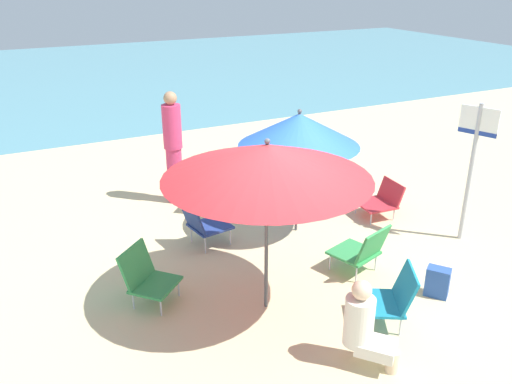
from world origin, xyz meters
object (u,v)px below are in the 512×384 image
at_px(umbrella_blue, 299,130).
at_px(beach_chair_f, 217,191).
at_px(beach_chair_a, 393,296).
at_px(beach_bag, 437,282).
at_px(beach_chair_b, 203,224).
at_px(beach_chair_e, 146,275).
at_px(beach_chair_c, 381,199).
at_px(beach_chair_d, 362,249).
at_px(person_a, 365,325).
at_px(warning_sign, 474,153).
at_px(umbrella_red, 267,162).
at_px(person_c, 173,147).
at_px(person_b, 322,172).

bearing_deg(umbrella_blue, beach_chair_f, 125.52).
bearing_deg(beach_chair_a, beach_bag, -138.09).
height_order(beach_chair_b, beach_chair_e, beach_chair_e).
distance_m(beach_chair_c, beach_chair_d, 1.78).
bearing_deg(person_a, beach_bag, 70.30).
height_order(beach_chair_f, warning_sign, warning_sign).
bearing_deg(umbrella_blue, beach_bag, -74.35).
height_order(umbrella_red, beach_chair_b, umbrella_red).
relative_size(beach_chair_d, warning_sign, 0.38).
relative_size(beach_chair_c, person_c, 0.35).
xyz_separation_m(beach_chair_b, beach_bag, (1.96, -2.30, -0.16)).
height_order(beach_chair_f, person_b, person_b).
relative_size(beach_chair_c, beach_chair_f, 0.91).
height_order(umbrella_blue, warning_sign, warning_sign).
relative_size(beach_chair_b, beach_chair_c, 1.04).
height_order(beach_chair_a, person_a, person_a).
bearing_deg(warning_sign, umbrella_red, 163.68).
bearing_deg(warning_sign, person_a, -172.83).
xyz_separation_m(umbrella_red, beach_chair_e, (-1.14, 0.70, -1.39)).
xyz_separation_m(warning_sign, beach_bag, (-1.32, -0.92, -1.08)).
distance_m(beach_chair_e, person_c, 2.86).
relative_size(umbrella_red, beach_chair_f, 3.14).
relative_size(beach_chair_e, beach_bag, 2.07).
height_order(umbrella_blue, person_b, umbrella_blue).
relative_size(umbrella_blue, beach_chair_d, 2.47).
relative_size(beach_chair_d, beach_chair_e, 0.99).
distance_m(person_a, person_b, 3.99).
relative_size(beach_chair_d, beach_chair_f, 1.05).
xyz_separation_m(beach_chair_b, beach_chair_e, (-1.04, -0.92, -0.01)).
distance_m(beach_chair_a, person_a, 0.77).
relative_size(beach_chair_b, person_a, 0.71).
distance_m(beach_chair_a, beach_bag, 0.85).
height_order(person_a, beach_bag, person_a).
distance_m(umbrella_blue, person_c, 2.21).
xyz_separation_m(beach_chair_d, beach_bag, (0.50, -0.77, -0.17)).
height_order(beach_chair_e, person_c, person_c).
bearing_deg(person_c, beach_chair_b, 68.49).
bearing_deg(beach_chair_c, person_c, -31.88).
bearing_deg(beach_chair_a, beach_chair_f, -50.97).
relative_size(beach_chair_d, person_b, 0.77).
height_order(beach_chair_c, warning_sign, warning_sign).
bearing_deg(umbrella_blue, beach_chair_b, 173.91).
bearing_deg(warning_sign, person_c, 115.74).
relative_size(umbrella_red, person_c, 1.20).
height_order(umbrella_red, person_b, umbrella_red).
xyz_separation_m(person_a, person_c, (-0.34, 4.46, 0.48)).
bearing_deg(beach_bag, beach_chair_c, 68.51).
height_order(umbrella_blue, beach_chair_a, umbrella_blue).
height_order(beach_chair_d, beach_bag, beach_chair_d).
xyz_separation_m(beach_chair_b, beach_chair_f, (0.58, 0.94, 0.01)).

